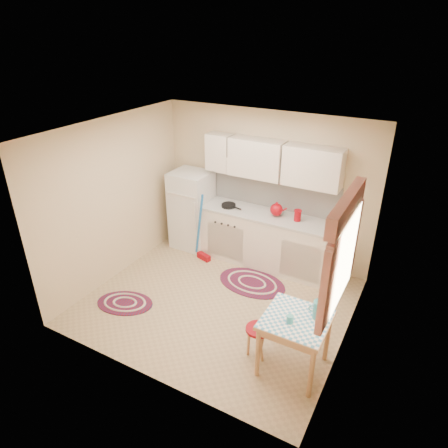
{
  "coord_description": "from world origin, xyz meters",
  "views": [
    {
      "loc": [
        2.36,
        -4.1,
        3.64
      ],
      "look_at": [
        -0.04,
        0.25,
        1.15
      ],
      "focal_mm": 32.0,
      "sensor_mm": 36.0,
      "label": 1
    }
  ],
  "objects_px": {
    "table": "(294,343)",
    "stool": "(258,342)",
    "base_cabinets": "(267,241)",
    "fridge": "(192,210)"
  },
  "relations": [
    {
      "from": "base_cabinets",
      "to": "fridge",
      "type": "bearing_deg",
      "value": -178.01
    },
    {
      "from": "fridge",
      "to": "stool",
      "type": "distance_m",
      "value": 2.96
    },
    {
      "from": "base_cabinets",
      "to": "stool",
      "type": "distance_m",
      "value": 2.14
    },
    {
      "from": "table",
      "to": "stool",
      "type": "xyz_separation_m",
      "value": [
        -0.44,
        -0.02,
        -0.15
      ]
    },
    {
      "from": "fridge",
      "to": "base_cabinets",
      "type": "relative_size",
      "value": 0.62
    },
    {
      "from": "base_cabinets",
      "to": "stool",
      "type": "bearing_deg",
      "value": -69.45
    },
    {
      "from": "fridge",
      "to": "base_cabinets",
      "type": "bearing_deg",
      "value": 1.99
    },
    {
      "from": "fridge",
      "to": "base_cabinets",
      "type": "xyz_separation_m",
      "value": [
        1.44,
        0.05,
        -0.26
      ]
    },
    {
      "from": "base_cabinets",
      "to": "stool",
      "type": "height_order",
      "value": "base_cabinets"
    },
    {
      "from": "base_cabinets",
      "to": "table",
      "type": "xyz_separation_m",
      "value": [
        1.18,
        -1.97,
        -0.08
      ]
    }
  ]
}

